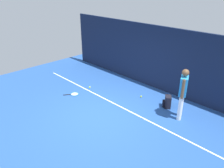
# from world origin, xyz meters

# --- Properties ---
(ground_plane) EXTENTS (12.00, 12.00, 0.00)m
(ground_plane) POSITION_xyz_m (0.00, 0.00, 0.00)
(ground_plane) COLOR #234C93
(back_fence) EXTENTS (10.00, 0.10, 2.57)m
(back_fence) POSITION_xyz_m (0.00, 3.00, 1.28)
(back_fence) COLOR #141E38
(back_fence) RESTS_ON ground
(court_line) EXTENTS (9.00, 0.05, 0.00)m
(court_line) POSITION_xyz_m (0.00, 0.77, 0.00)
(court_line) COLOR white
(court_line) RESTS_ON ground
(tennis_player) EXTENTS (0.37, 0.49, 1.70)m
(tennis_player) POSITION_xyz_m (1.88, 1.65, 0.97)
(tennis_player) COLOR white
(tennis_player) RESTS_ON ground
(tennis_racket) EXTENTS (0.48, 0.61, 0.03)m
(tennis_racket) POSITION_xyz_m (-1.90, 0.14, 0.01)
(tennis_racket) COLOR black
(tennis_racket) RESTS_ON ground
(backpack) EXTENTS (0.38, 0.38, 0.44)m
(backpack) POSITION_xyz_m (1.23, 1.94, 0.21)
(backpack) COLOR black
(backpack) RESTS_ON ground
(tennis_ball_near_player) EXTENTS (0.07, 0.07, 0.07)m
(tennis_ball_near_player) POSITION_xyz_m (0.11, 1.86, 0.03)
(tennis_ball_near_player) COLOR #CCE033
(tennis_ball_near_player) RESTS_ON ground
(tennis_ball_by_fence) EXTENTS (0.07, 0.07, 0.07)m
(tennis_ball_by_fence) POSITION_xyz_m (-1.93, 0.97, 0.03)
(tennis_ball_by_fence) COLOR #CCE033
(tennis_ball_by_fence) RESTS_ON ground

